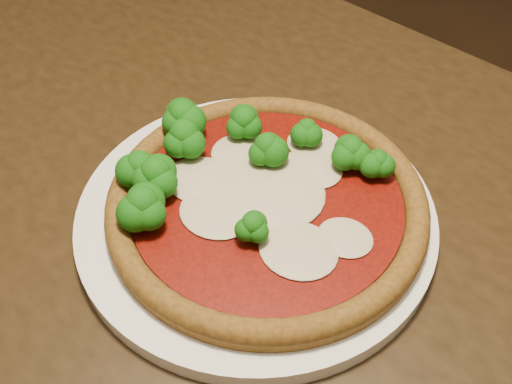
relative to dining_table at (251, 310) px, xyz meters
The scene contains 3 objects.
dining_table is the anchor object (origin of this frame).
plate 0.11m from the dining_table, 115.84° to the left, with size 0.34×0.34×0.02m, color white.
pizza 0.13m from the dining_table, 118.71° to the left, with size 0.30×0.30×0.06m.
Camera 1 is at (0.13, -0.45, 1.17)m, focal length 40.00 mm.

